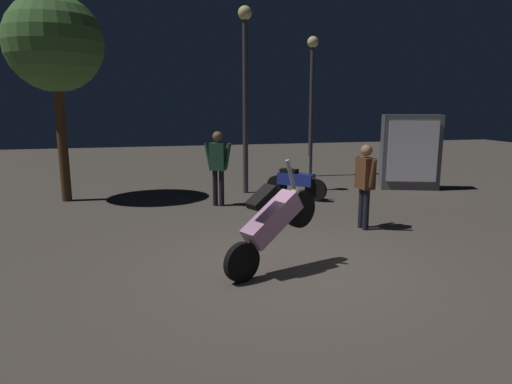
% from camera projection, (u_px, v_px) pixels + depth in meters
% --- Properties ---
extents(ground_plane, '(40.00, 40.00, 0.00)m').
position_uv_depth(ground_plane, '(292.00, 268.00, 6.76)').
color(ground_plane, '#4C443D').
extents(motorcycle_pink_foreground, '(1.53, 0.82, 1.63)m').
position_uv_depth(motorcycle_pink_foreground, '(272.00, 223.00, 6.44)').
color(motorcycle_pink_foreground, black).
rests_on(motorcycle_pink_foreground, ground_plane).
extents(motorcycle_blue_parked_left, '(1.26, 1.23, 1.11)m').
position_uv_depth(motorcycle_blue_parked_left, '(296.00, 182.00, 11.54)').
color(motorcycle_blue_parked_left, black).
rests_on(motorcycle_blue_parked_left, ground_plane).
extents(person_rider_beside, '(0.63, 0.40, 1.77)m').
position_uv_depth(person_rider_beside, '(218.00, 161.00, 10.63)').
color(person_rider_beside, black).
rests_on(person_rider_beside, ground_plane).
extents(person_bystander_far, '(0.28, 0.67, 1.65)m').
position_uv_depth(person_bystander_far, '(365.00, 179.00, 8.68)').
color(person_bystander_far, black).
rests_on(person_bystander_far, ground_plane).
extents(streetlamp_near, '(0.36, 0.36, 4.50)m').
position_uv_depth(streetlamp_near, '(312.00, 88.00, 14.64)').
color(streetlamp_near, '#38383D').
rests_on(streetlamp_near, ground_plane).
extents(streetlamp_far, '(0.36, 0.36, 4.85)m').
position_uv_depth(streetlamp_far, '(245.00, 77.00, 11.81)').
color(streetlamp_far, '#38383D').
rests_on(streetlamp_far, ground_plane).
extents(tree_left_bg, '(2.28, 2.28, 4.95)m').
position_uv_depth(tree_left_bg, '(54.00, 44.00, 10.65)').
color(tree_left_bg, '#4C331E').
rests_on(tree_left_bg, ground_plane).
extents(kiosk_billboard, '(1.68, 0.98, 2.10)m').
position_uv_depth(kiosk_billboard, '(410.00, 152.00, 12.75)').
color(kiosk_billboard, '#595960').
rests_on(kiosk_billboard, ground_plane).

